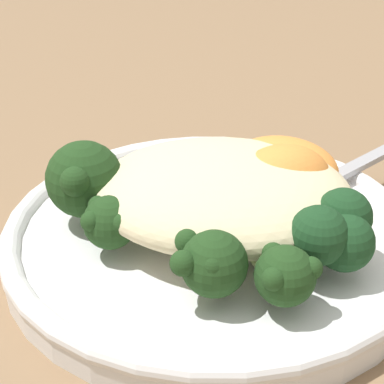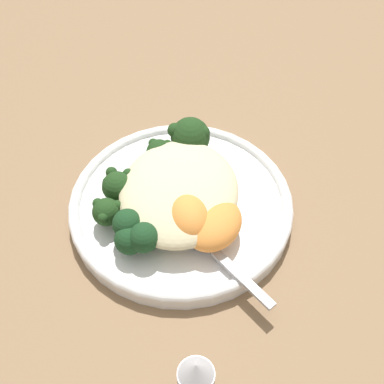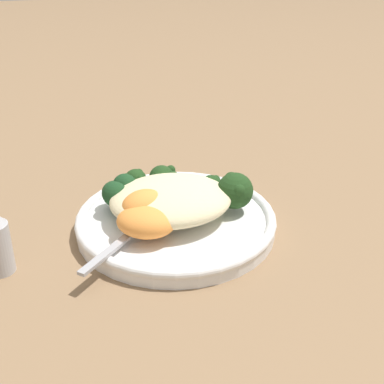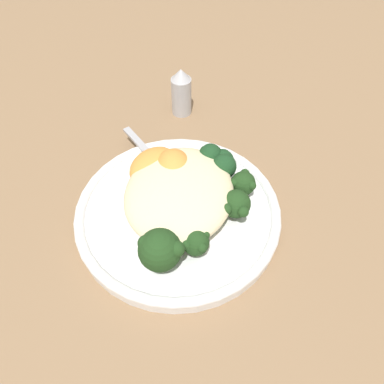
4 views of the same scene
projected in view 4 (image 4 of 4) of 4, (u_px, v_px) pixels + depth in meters
name	position (u px, v px, depth m)	size (l,w,h in m)	color
ground_plane	(169.00, 212.00, 0.45)	(4.00, 4.00, 0.00)	#846647
plate	(178.00, 212.00, 0.43)	(0.24, 0.24, 0.02)	white
quinoa_mound	(179.00, 193.00, 0.42)	(0.14, 0.12, 0.04)	beige
broccoli_stalk_0	(161.00, 242.00, 0.37)	(0.12, 0.05, 0.04)	#ADC675
broccoli_stalk_1	(186.00, 225.00, 0.40)	(0.10, 0.08, 0.03)	#ADC675
broccoli_stalk_2	(220.00, 205.00, 0.41)	(0.03, 0.10, 0.03)	#ADC675
broccoli_stalk_3	(220.00, 187.00, 0.43)	(0.06, 0.11, 0.03)	#ADC675
sweet_potato_chunk_0	(174.00, 169.00, 0.44)	(0.06, 0.04, 0.04)	orange
sweet_potato_chunk_1	(169.00, 181.00, 0.43)	(0.06, 0.05, 0.03)	orange
sweet_potato_chunk_2	(154.00, 167.00, 0.44)	(0.07, 0.05, 0.03)	orange
kale_tuft	(215.00, 165.00, 0.44)	(0.05, 0.05, 0.04)	#193D1E
spoon	(161.00, 165.00, 0.46)	(0.10, 0.10, 0.01)	#A3A3A8
salt_shaker	(181.00, 92.00, 0.54)	(0.03, 0.03, 0.07)	#B2B2B7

